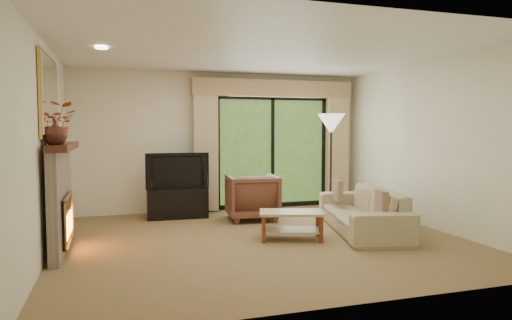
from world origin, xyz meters
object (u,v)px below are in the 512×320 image
object	(u,v)px
sofa	(362,210)
coffee_table	(291,225)
armchair	(252,197)
media_console	(177,203)

from	to	relation	value
sofa	coffee_table	bearing A→B (deg)	-67.94
armchair	coffee_table	size ratio (longest dim) A/B	0.96
sofa	coffee_table	world-z (taller)	sofa
media_console	armchair	world-z (taller)	armchair
media_console	sofa	xyz separation A→B (m)	(2.54, -1.89, 0.07)
coffee_table	media_console	bearing A→B (deg)	140.52
media_console	coffee_table	xyz separation A→B (m)	(1.32, -2.07, -0.06)
armchair	sofa	world-z (taller)	armchair
media_console	coffee_table	distance (m)	2.46
sofa	coffee_table	distance (m)	1.24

